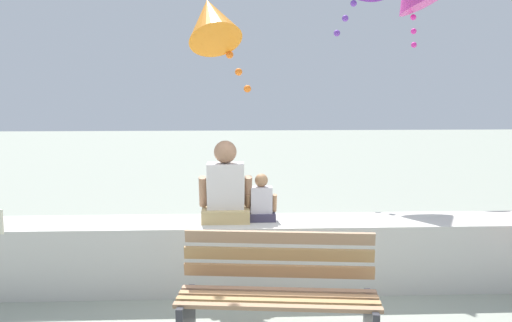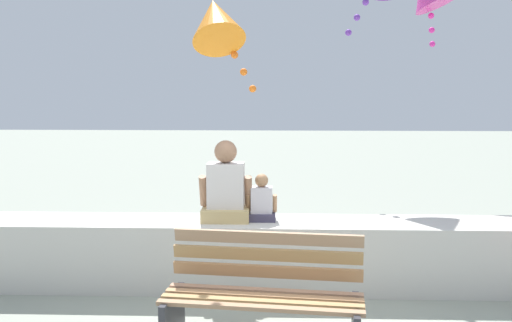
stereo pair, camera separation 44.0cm
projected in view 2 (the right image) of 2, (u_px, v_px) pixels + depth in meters
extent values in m
cube|color=beige|center=(268.00, 254.00, 5.73)|extent=(6.13, 0.64, 0.68)
cube|color=#977253|center=(259.00, 308.00, 4.09)|extent=(1.50, 0.24, 0.03)
cube|color=#9D784A|center=(261.00, 302.00, 4.20)|extent=(1.50, 0.24, 0.03)
cube|color=#A7774E|center=(263.00, 296.00, 4.31)|extent=(1.50, 0.24, 0.03)
cube|color=#A5785B|center=(265.00, 291.00, 4.42)|extent=(1.50, 0.24, 0.03)
cube|color=#A7774C|center=(267.00, 271.00, 4.51)|extent=(1.50, 0.21, 0.10)
cube|color=#A07B4C|center=(267.00, 255.00, 4.51)|extent=(1.50, 0.21, 0.10)
cube|color=#97775A|center=(268.00, 238.00, 4.51)|extent=(1.50, 0.21, 0.10)
cube|color=#2D2D33|center=(172.00, 322.00, 4.38)|extent=(0.11, 0.53, 0.45)
cube|color=tan|center=(226.00, 214.00, 5.72)|extent=(0.47, 0.38, 0.13)
cube|color=silver|center=(226.00, 185.00, 5.68)|extent=(0.36, 0.23, 0.45)
cylinder|color=#9A6E51|center=(203.00, 191.00, 5.68)|extent=(0.07, 0.18, 0.33)
cylinder|color=#9A6E51|center=(248.00, 191.00, 5.66)|extent=(0.07, 0.18, 0.33)
sphere|color=#9A6E51|center=(226.00, 152.00, 5.64)|extent=(0.22, 0.22, 0.22)
cube|color=#37334B|center=(262.00, 216.00, 5.71)|extent=(0.27, 0.22, 0.07)
cube|color=silver|center=(262.00, 200.00, 5.69)|extent=(0.21, 0.14, 0.26)
cylinder|color=#9E744E|center=(248.00, 203.00, 5.69)|extent=(0.04, 0.11, 0.19)
cylinder|color=#9E744E|center=(275.00, 203.00, 5.68)|extent=(0.04, 0.11, 0.19)
sphere|color=#9E744E|center=(262.00, 180.00, 5.66)|extent=(0.13, 0.13, 0.13)
sphere|color=#F332A7|center=(430.00, 1.00, 7.55)|extent=(0.08, 0.08, 0.08)
sphere|color=#F332A7|center=(431.00, 16.00, 7.66)|extent=(0.08, 0.08, 0.08)
sphere|color=#F332A7|center=(432.00, 30.00, 7.78)|extent=(0.08, 0.08, 0.08)
sphere|color=#F332A7|center=(432.00, 44.00, 7.89)|extent=(0.08, 0.08, 0.08)
cone|color=orange|center=(216.00, 20.00, 6.02)|extent=(0.77, 0.91, 0.77)
sphere|color=orange|center=(225.00, 38.00, 6.07)|extent=(0.08, 0.08, 0.08)
sphere|color=orange|center=(235.00, 55.00, 6.12)|extent=(0.08, 0.08, 0.08)
sphere|color=orange|center=(244.00, 72.00, 6.17)|extent=(0.08, 0.08, 0.08)
sphere|color=orange|center=(253.00, 89.00, 6.22)|extent=(0.08, 0.08, 0.08)
sphere|color=purple|center=(366.00, 2.00, 6.94)|extent=(0.08, 0.08, 0.08)
sphere|color=purple|center=(357.00, 17.00, 6.96)|extent=(0.08, 0.08, 0.08)
sphere|color=purple|center=(348.00, 33.00, 6.99)|extent=(0.08, 0.08, 0.08)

